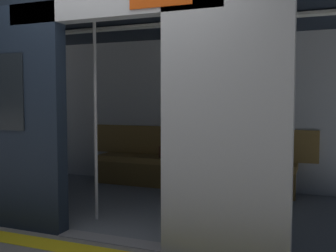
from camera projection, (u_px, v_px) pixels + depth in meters
name	position (u px, v px, depth m)	size (l,w,h in m)	color
ground_plane	(112.00, 241.00, 3.67)	(60.00, 60.00, 0.00)	gray
platform_edge_strip	(94.00, 252.00, 3.39)	(8.00, 0.24, 0.01)	yellow
train_car	(156.00, 79.00, 4.73)	(6.40, 2.78, 2.36)	#ADAFB5
bench_seat	(190.00, 166.00, 5.75)	(2.99, 0.44, 0.44)	olive
person_seated	(199.00, 145.00, 5.62)	(0.55, 0.71, 1.17)	#4C8CC6
handbag	(169.00, 152.00, 5.88)	(0.26, 0.15, 0.17)	brown
book	(224.00, 159.00, 5.64)	(0.15, 0.22, 0.03)	gold
grab_pole_door	(95.00, 119.00, 4.23)	(0.04, 0.04, 2.22)	silver
grab_pole_far	(182.00, 120.00, 4.00)	(0.04, 0.04, 2.22)	silver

